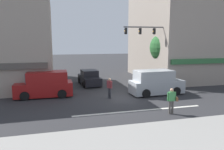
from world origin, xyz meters
The scene contains 12 objects.
ground_plane centered at (0.00, 0.00, 0.00)m, with size 120.00×120.00×0.00m, color #2B2B2D.
lane_marking_stripe centered at (0.00, -3.50, 0.00)m, with size 9.00×0.24×0.01m, color silver.
sidewalk_curb centered at (0.00, -8.50, 0.08)m, with size 40.00×5.00×0.16m, color gray.
building_right_corner centered at (10.75, 8.22, 5.59)m, with size 11.13×12.08×11.18m.
street_tree centered at (6.46, 5.17, 3.88)m, with size 3.52×3.52×5.65m.
utility_pole_near_left centered at (-8.10, 4.77, 4.46)m, with size 1.40×0.22×8.61m.
traffic_light_mast centered at (4.64, 3.55, 4.30)m, with size 4.88×0.60×6.20m.
sedan_approaching_near centered at (-1.90, 6.06, 0.71)m, with size 2.12×4.22×1.58m.
van_crossing_center centered at (3.04, 0.45, 1.01)m, with size 4.67×2.18×2.11m.
van_crossing_rightbound centered at (-6.23, 2.00, 1.01)m, with size 4.61×2.06×2.11m.
pedestrian_foreground_with_bag centered at (1.69, -4.63, 0.95)m, with size 0.67×0.38×1.67m.
pedestrian_mid_crossing centered at (-1.19, 0.07, 0.95)m, with size 0.38×0.50×1.67m.
Camera 1 is at (-5.38, -16.61, 4.61)m, focal length 35.00 mm.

